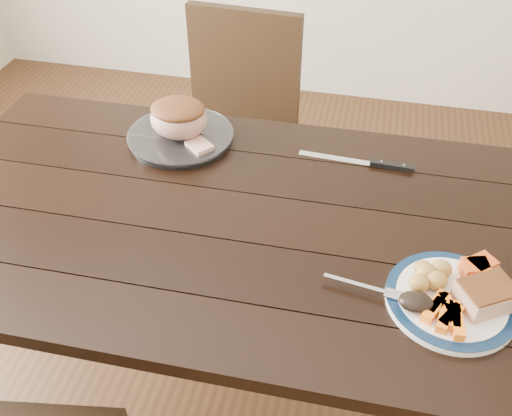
% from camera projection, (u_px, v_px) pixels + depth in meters
% --- Properties ---
extents(ground, '(4.00, 4.00, 0.00)m').
position_uv_depth(ground, '(234.00, 381.00, 1.91)').
color(ground, '#472B16').
rests_on(ground, ground).
extents(dining_table, '(1.61, 0.92, 0.75)m').
position_uv_depth(dining_table, '(228.00, 240.00, 1.48)').
color(dining_table, black).
rests_on(dining_table, ground).
extents(chair_far, '(0.45, 0.46, 0.93)m').
position_uv_depth(chair_far, '(236.00, 126.00, 2.14)').
color(chair_far, black).
rests_on(chair_far, ground).
extents(dinner_plate, '(0.27, 0.27, 0.02)m').
position_uv_depth(dinner_plate, '(451.00, 300.00, 1.20)').
color(dinner_plate, white).
rests_on(dinner_plate, dining_table).
extents(plate_rim, '(0.27, 0.27, 0.02)m').
position_uv_depth(plate_rim, '(451.00, 298.00, 1.19)').
color(plate_rim, '#0B203B').
rests_on(plate_rim, dinner_plate).
extents(serving_platter, '(0.30, 0.30, 0.02)m').
position_uv_depth(serving_platter, '(181.00, 137.00, 1.66)').
color(serving_platter, white).
rests_on(serving_platter, dining_table).
extents(pork_slice, '(0.13, 0.13, 0.05)m').
position_uv_depth(pork_slice, '(485.00, 296.00, 1.16)').
color(pork_slice, tan).
rests_on(pork_slice, dinner_plate).
extents(roasted_potatoes, '(0.09, 0.09, 0.04)m').
position_uv_depth(roasted_potatoes, '(430.00, 275.00, 1.21)').
color(roasted_potatoes, gold).
rests_on(roasted_potatoes, dinner_plate).
extents(carrot_batons, '(0.09, 0.12, 0.02)m').
position_uv_depth(carrot_batons, '(446.00, 314.00, 1.14)').
color(carrot_batons, orange).
rests_on(carrot_batons, dinner_plate).
extents(pumpkin_wedges, '(0.08, 0.08, 0.04)m').
position_uv_depth(pumpkin_wedges, '(478.00, 268.00, 1.23)').
color(pumpkin_wedges, '#F9571B').
rests_on(pumpkin_wedges, dinner_plate).
extents(dark_mushroom, '(0.07, 0.05, 0.03)m').
position_uv_depth(dark_mushroom, '(416.00, 302.00, 1.16)').
color(dark_mushroom, black).
rests_on(dark_mushroom, dinner_plate).
extents(fork, '(0.18, 0.04, 0.00)m').
position_uv_depth(fork, '(371.00, 289.00, 1.21)').
color(fork, silver).
rests_on(fork, dinner_plate).
extents(roast_joint, '(0.17, 0.14, 0.11)m').
position_uv_depth(roast_joint, '(179.00, 119.00, 1.62)').
color(roast_joint, tan).
rests_on(roast_joint, serving_platter).
extents(cut_slice, '(0.09, 0.09, 0.02)m').
position_uv_depth(cut_slice, '(199.00, 146.00, 1.60)').
color(cut_slice, tan).
rests_on(cut_slice, serving_platter).
extents(carving_knife, '(0.32, 0.04, 0.01)m').
position_uv_depth(carving_knife, '(378.00, 164.00, 1.57)').
color(carving_knife, silver).
rests_on(carving_knife, dining_table).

